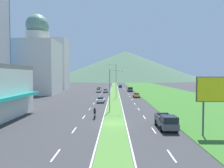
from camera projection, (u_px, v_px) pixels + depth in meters
name	position (u px, v px, depth m)	size (l,w,h in m)	color
ground_plane	(114.00, 123.00, 29.68)	(600.00, 600.00, 0.00)	#38383A
grass_median	(114.00, 91.00, 89.61)	(3.20, 240.00, 0.06)	#518438
grass_verge_right	(161.00, 91.00, 89.33)	(24.00, 240.00, 0.06)	#387028
lane_dash_left_1	(56.00, 155.00, 17.92)	(0.16, 2.80, 0.01)	silver
lane_dash_left_2	(74.00, 130.00, 26.07)	(0.16, 2.80, 0.01)	silver
lane_dash_left_3	(84.00, 117.00, 34.22)	(0.16, 2.80, 0.01)	silver
lane_dash_left_4	(90.00, 109.00, 42.37)	(0.16, 2.80, 0.01)	silver
lane_dash_left_5	(94.00, 104.00, 50.52)	(0.16, 2.80, 0.01)	silver
lane_dash_left_6	(97.00, 100.00, 58.66)	(0.16, 2.80, 0.01)	silver
lane_dash_left_7	(99.00, 97.00, 66.81)	(0.16, 2.80, 0.01)	silver
lane_dash_left_8	(101.00, 94.00, 74.96)	(0.16, 2.80, 0.01)	silver
lane_dash_left_9	(102.00, 92.00, 83.11)	(0.16, 2.80, 0.01)	silver
lane_dash_left_10	(103.00, 91.00, 91.26)	(0.16, 2.80, 0.01)	silver
lane_dash_left_11	(104.00, 90.00, 99.41)	(0.16, 2.80, 0.01)	silver
lane_dash_left_12	(105.00, 89.00, 107.56)	(0.16, 2.80, 0.01)	silver
lane_dash_left_13	(106.00, 88.00, 115.71)	(0.16, 2.80, 0.01)	silver
lane_dash_left_14	(106.00, 87.00, 123.86)	(0.16, 2.80, 0.01)	silver
lane_dash_right_1	(171.00, 156.00, 17.78)	(0.16, 2.80, 0.01)	silver
lane_dash_right_2	(154.00, 130.00, 25.93)	(0.16, 2.80, 0.01)	silver
lane_dash_right_3	(144.00, 117.00, 34.08)	(0.16, 2.80, 0.01)	silver
lane_dash_right_4	(139.00, 109.00, 42.23)	(0.16, 2.80, 0.01)	silver
lane_dash_right_5	(135.00, 104.00, 50.38)	(0.16, 2.80, 0.01)	silver
lane_dash_right_6	(132.00, 100.00, 58.53)	(0.16, 2.80, 0.01)	silver
lane_dash_right_7	(130.00, 97.00, 66.68)	(0.16, 2.80, 0.01)	silver
lane_dash_right_8	(128.00, 94.00, 74.83)	(0.16, 2.80, 0.01)	silver
lane_dash_right_9	(127.00, 92.00, 82.98)	(0.16, 2.80, 0.01)	silver
lane_dash_right_10	(126.00, 91.00, 91.13)	(0.16, 2.80, 0.01)	silver
lane_dash_right_11	(125.00, 90.00, 99.28)	(0.16, 2.80, 0.01)	silver
lane_dash_right_12	(124.00, 89.00, 107.42)	(0.16, 2.80, 0.01)	silver
lane_dash_right_13	(123.00, 88.00, 115.57)	(0.16, 2.80, 0.01)	silver
lane_dash_right_14	(123.00, 87.00, 123.72)	(0.16, 2.80, 0.01)	silver
edge_line_median_left	(111.00, 91.00, 89.64)	(0.16, 240.00, 0.01)	silver
edge_line_median_right	(118.00, 91.00, 89.59)	(0.16, 240.00, 0.01)	silver
domed_building	(38.00, 62.00, 76.10)	(14.64, 14.64, 29.69)	silver
midrise_colored	(55.00, 64.00, 105.47)	(12.26, 12.26, 25.75)	silver
hill_far_left	(24.00, 65.00, 257.41)	(127.16, 127.16, 40.91)	#47664C
hill_far_center	(125.00, 66.00, 290.25)	(208.80, 208.80, 41.37)	#47664C
hill_far_right	(151.00, 72.00, 310.30)	(164.03, 164.03, 24.37)	#47664C
street_lamp_near	(112.00, 87.00, 38.31)	(2.96, 0.42, 8.17)	#99999E
street_lamp_mid	(115.00, 79.00, 60.50)	(2.63, 0.28, 10.48)	#99999E
billboard_roadside	(220.00, 92.00, 23.19)	(5.36, 0.28, 6.90)	#4C4C51
car_0	(120.00, 86.00, 116.20)	(1.86, 4.47, 1.48)	navy
car_1	(106.00, 91.00, 83.02)	(1.96, 4.04, 1.47)	#B2B2B7
car_2	(101.00, 100.00, 52.59)	(1.91, 4.23, 1.43)	silver
car_3	(99.00, 89.00, 92.62)	(1.89, 4.63, 1.60)	yellow
car_4	(99.00, 90.00, 84.53)	(1.97, 4.62, 1.57)	silver
car_5	(136.00, 95.00, 64.87)	(2.01, 4.60, 1.37)	#C6842D
pickup_truck_0	(130.00, 89.00, 87.81)	(2.18, 5.40, 2.00)	#515459
pickup_truck_1	(166.00, 122.00, 26.48)	(2.18, 5.40, 2.00)	#515459
motorcycle_rider	(95.00, 114.00, 32.83)	(0.36, 2.00, 1.80)	black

